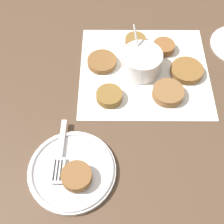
{
  "coord_description": "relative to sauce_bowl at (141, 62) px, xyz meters",
  "views": [
    {
      "loc": [
        0.11,
        0.55,
        0.65
      ],
      "look_at": [
        0.07,
        0.14,
        0.02
      ],
      "focal_mm": 50.0,
      "sensor_mm": 36.0,
      "label": 1
    }
  ],
  "objects": [
    {
      "name": "ground_plane",
      "position": [
        0.02,
        0.0,
        -0.03
      ],
      "size": [
        4.0,
        4.0,
        0.0
      ],
      "primitive_type": "plane",
      "color": "#4C3828"
    },
    {
      "name": "napkin",
      "position": [
        -0.01,
        0.01,
        -0.03
      ],
      "size": [
        0.38,
        0.35,
        0.0
      ],
      "color": "silver",
      "rests_on": "ground_plane"
    },
    {
      "name": "sauce_bowl",
      "position": [
        0.0,
        0.0,
        0.0
      ],
      "size": [
        0.12,
        0.12,
        0.1
      ],
      "color": "silver",
      "rests_on": "napkin"
    },
    {
      "name": "fritter_0",
      "position": [
        -0.08,
        -0.06,
        -0.02
      ],
      "size": [
        0.06,
        0.06,
        0.02
      ],
      "color": "brown",
      "rests_on": "napkin"
    },
    {
      "name": "fritter_1",
      "position": [
        -0.06,
        0.1,
        -0.02
      ],
      "size": [
        0.08,
        0.08,
        0.02
      ],
      "color": "brown",
      "rests_on": "napkin"
    },
    {
      "name": "fritter_2",
      "position": [
        0.1,
        -0.03,
        -0.02
      ],
      "size": [
        0.08,
        0.08,
        0.02
      ],
      "color": "brown",
      "rests_on": "napkin"
    },
    {
      "name": "fritter_3",
      "position": [
        0.09,
        0.09,
        -0.02
      ],
      "size": [
        0.07,
        0.07,
        0.02
      ],
      "color": "brown",
      "rests_on": "napkin"
    },
    {
      "name": "fritter_4",
      "position": [
        -0.12,
        0.03,
        -0.02
      ],
      "size": [
        0.09,
        0.09,
        0.02
      ],
      "color": "brown",
      "rests_on": "napkin"
    },
    {
      "name": "fritter_5",
      "position": [
        0.0,
        -0.1,
        -0.02
      ],
      "size": [
        0.06,
        0.06,
        0.02
      ],
      "color": "brown",
      "rests_on": "napkin"
    },
    {
      "name": "serving_plate",
      "position": [
        0.19,
        0.28,
        -0.02
      ],
      "size": [
        0.19,
        0.19,
        0.02
      ],
      "color": "silver",
      "rests_on": "ground_plane"
    },
    {
      "name": "fritter_on_plate",
      "position": [
        0.18,
        0.3,
        -0.0
      ],
      "size": [
        0.07,
        0.07,
        0.02
      ],
      "color": "brown",
      "rests_on": "serving_plate"
    },
    {
      "name": "fork",
      "position": [
        0.22,
        0.25,
        -0.01
      ],
      "size": [
        0.04,
        0.16,
        0.0
      ],
      "color": "silver",
      "rests_on": "serving_plate"
    }
  ]
}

